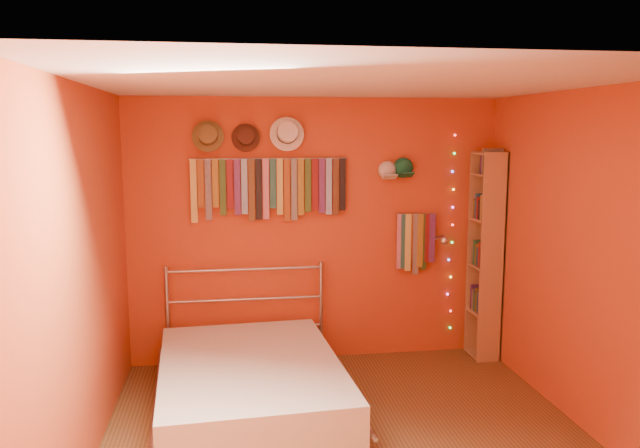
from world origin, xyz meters
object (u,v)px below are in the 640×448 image
tie_rack (270,186)px  bed (250,384)px  bookshelf (489,254)px  reading_lamp (443,240)px

tie_rack → bed: bearing=-102.9°
bookshelf → tie_rack: bearing=175.8°
tie_rack → bookshelf: size_ratio=0.72×
tie_rack → reading_lamp: 1.70m
tie_rack → reading_lamp: tie_rack is taller
tie_rack → reading_lamp: size_ratio=4.33×
tie_rack → bookshelf: (2.09, -0.16, -0.67)m
bed → tie_rack: bearing=73.5°
bookshelf → reading_lamp: bearing=-175.7°
tie_rack → bookshelf: bearing=-4.2°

